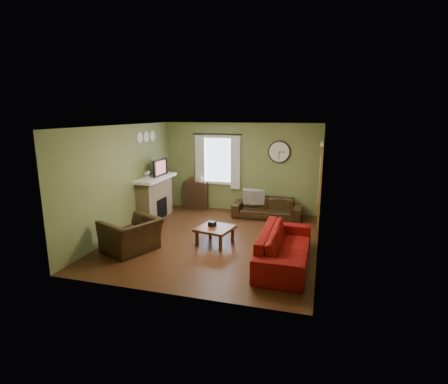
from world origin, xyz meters
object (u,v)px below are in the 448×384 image
(bookshelf, at_px, (196,195))
(coffee_table, at_px, (215,236))
(armchair, at_px, (131,235))
(sofa_brown, at_px, (267,208))
(sofa_red, at_px, (285,247))

(bookshelf, xyz_separation_m, coffee_table, (1.46, -2.69, -0.22))
(armchair, bearing_deg, sofa_brown, 166.88)
(sofa_red, height_order, armchair, armchair)
(sofa_brown, xyz_separation_m, coffee_table, (-0.79, -2.34, -0.08))
(armchair, xyz_separation_m, coffee_table, (1.58, 0.88, -0.15))
(bookshelf, relative_size, armchair, 0.78)
(sofa_brown, height_order, sofa_red, sofa_red)
(sofa_brown, bearing_deg, sofa_red, -74.49)
(armchair, height_order, coffee_table, armchair)
(bookshelf, height_order, coffee_table, bookshelf)
(coffee_table, bearing_deg, bookshelf, 118.40)
(bookshelf, xyz_separation_m, armchair, (-0.12, -3.57, -0.07))
(bookshelf, distance_m, coffee_table, 3.07)
(armchair, bearing_deg, bookshelf, -158.65)
(bookshelf, bearing_deg, coffee_table, -61.60)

